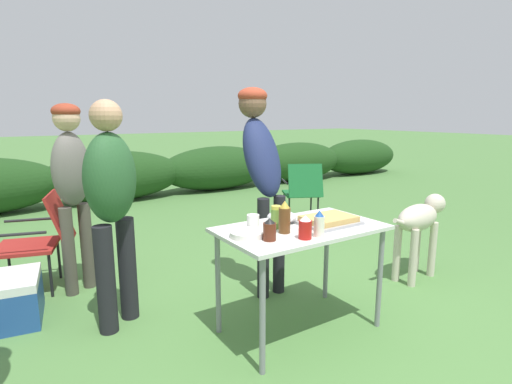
% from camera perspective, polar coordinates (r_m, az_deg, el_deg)
% --- Properties ---
extents(ground_plane, '(60.00, 60.00, 0.00)m').
position_cam_1_polar(ground_plane, '(2.97, 6.16, -18.82)').
color(ground_plane, '#4C7A3D').
extents(shrub_hedge, '(14.40, 0.90, 0.86)m').
position_cam_1_polar(shrub_hedge, '(7.30, -19.50, 2.14)').
color(shrub_hedge, '#1E4219').
rests_on(shrub_hedge, ground).
extents(folding_table, '(1.10, 0.64, 0.74)m').
position_cam_1_polar(folding_table, '(2.70, 6.44, -6.53)').
color(folding_table, silver).
rests_on(folding_table, ground).
extents(food_tray, '(0.39, 0.29, 0.06)m').
position_cam_1_polar(food_tray, '(2.77, 10.34, -4.00)').
color(food_tray, '#9E9EA3').
rests_on(food_tray, folding_table).
extents(plate_stack, '(0.22, 0.22, 0.04)m').
position_cam_1_polar(plate_stack, '(2.45, -1.26, -6.02)').
color(plate_stack, white).
rests_on(plate_stack, folding_table).
extents(mixing_bowl, '(0.21, 0.21, 0.08)m').
position_cam_1_polar(mixing_bowl, '(2.77, 3.72, -3.56)').
color(mixing_bowl, silver).
rests_on(mixing_bowl, folding_table).
extents(paper_cup_stack, '(0.08, 0.08, 0.10)m').
position_cam_1_polar(paper_cup_stack, '(2.58, -0.42, -4.38)').
color(paper_cup_stack, white).
rests_on(paper_cup_stack, folding_table).
extents(beer_bottle, '(0.07, 0.07, 0.21)m').
position_cam_1_polar(beer_bottle, '(2.52, 4.10, -3.68)').
color(beer_bottle, brown).
rests_on(beer_bottle, folding_table).
extents(mayo_bottle, '(0.06, 0.06, 0.16)m').
position_cam_1_polar(mayo_bottle, '(2.47, 9.01, -4.56)').
color(mayo_bottle, silver).
rests_on(mayo_bottle, folding_table).
extents(relish_jar, '(0.07, 0.07, 0.15)m').
position_cam_1_polar(relish_jar, '(2.62, 2.88, -3.62)').
color(relish_jar, olive).
rests_on(relish_jar, folding_table).
extents(bbq_sauce_bottle, '(0.08, 0.08, 0.14)m').
position_cam_1_polar(bbq_sauce_bottle, '(2.37, 1.95, -5.42)').
color(bbq_sauce_bottle, '#562314').
rests_on(bbq_sauce_bottle, folding_table).
extents(ketchup_bottle, '(0.08, 0.08, 0.14)m').
position_cam_1_polar(ketchup_bottle, '(2.42, 7.04, -5.08)').
color(ketchup_bottle, red).
rests_on(ketchup_bottle, folding_table).
extents(standing_person_in_dark_puffer, '(0.34, 0.48, 1.69)m').
position_cam_1_polar(standing_person_in_dark_puffer, '(3.24, 0.78, 4.48)').
color(standing_person_in_dark_puffer, black).
rests_on(standing_person_in_dark_puffer, ground).
extents(standing_person_in_red_jacket, '(0.39, 0.35, 1.56)m').
position_cam_1_polar(standing_person_in_red_jacket, '(3.55, -24.85, 2.06)').
color(standing_person_in_red_jacket, '#4C473D').
rests_on(standing_person_in_red_jacket, ground).
extents(standing_person_in_olive_jacket, '(0.49, 0.46, 1.57)m').
position_cam_1_polar(standing_person_in_olive_jacket, '(2.86, -19.94, -0.57)').
color(standing_person_in_olive_jacket, black).
rests_on(standing_person_in_olive_jacket, ground).
extents(dog, '(0.85, 0.31, 0.75)m').
position_cam_1_polar(dog, '(3.90, 22.37, -3.96)').
color(dog, beige).
rests_on(dog, ground).
extents(camp_chair_green_behind_table, '(0.68, 0.73, 0.83)m').
position_cam_1_polar(camp_chair_green_behind_table, '(5.52, 6.67, 0.41)').
color(camp_chair_green_behind_table, '#19602D').
rests_on(camp_chair_green_behind_table, ground).
extents(camp_chair_near_hedge, '(0.69, 0.61, 0.83)m').
position_cam_1_polar(camp_chair_near_hedge, '(3.84, -28.47, -5.56)').
color(camp_chair_near_hedge, maroon).
rests_on(camp_chair_near_hedge, ground).
extents(cooler_box, '(0.38, 0.52, 0.34)m').
position_cam_1_polar(cooler_box, '(3.45, -31.08, -12.90)').
color(cooler_box, '#234C93').
rests_on(cooler_box, ground).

